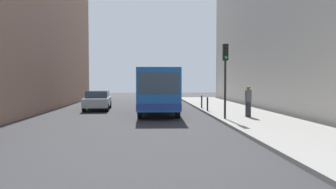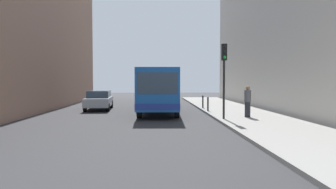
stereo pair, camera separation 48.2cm
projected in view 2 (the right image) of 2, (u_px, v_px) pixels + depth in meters
ground_plane at (159, 116)px, 19.86m from camera, size 80.00×80.00×0.00m
sidewalk at (243, 115)px, 20.07m from camera, size 4.40×40.00×0.15m
building_left at (1, 6)px, 23.05m from camera, size 7.00×32.00×15.48m
building_right at (308, 26)px, 24.04m from camera, size 7.00×32.00×12.91m
bus at (159, 88)px, 22.87m from camera, size 2.87×11.09×3.00m
car_beside_bus at (99, 100)px, 24.27m from camera, size 2.05×4.49×1.48m
car_behind_bus at (157, 94)px, 34.64m from camera, size 2.07×4.50×1.48m
traffic_light at (224, 67)px, 17.16m from camera, size 0.28×0.33×4.10m
bollard_near at (208, 104)px, 21.85m from camera, size 0.11×0.11×0.95m
bollard_mid at (203, 102)px, 24.19m from camera, size 0.11×0.11×0.95m
pedestrian_near_signal at (248, 101)px, 18.05m from camera, size 0.38×0.38×1.79m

